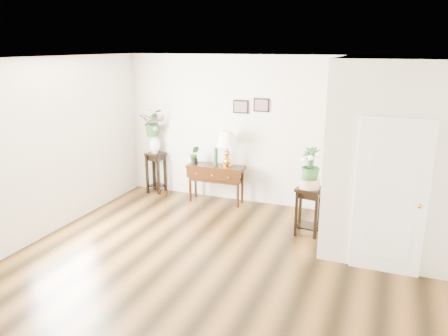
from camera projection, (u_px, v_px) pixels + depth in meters
The scene contains 20 objects.
floor at pixel (218, 269), 5.98m from camera, with size 6.00×5.50×0.02m, color brown.
ceiling at pixel (218, 59), 5.22m from camera, with size 6.00×5.50×0.02m, color white.
wall_back at pixel (274, 133), 8.06m from camera, with size 6.00×0.02×2.80m, color white.
wall_front at pixel (74, 271), 3.14m from camera, with size 6.00×0.02×2.80m, color white.
wall_left at pixel (36, 151), 6.65m from camera, with size 0.02×5.50×2.80m, color white.
partition at pixel (394, 155), 6.45m from camera, with size 1.80×1.95×2.80m, color white.
door at pixel (391, 198), 5.65m from camera, with size 0.90×0.05×2.10m, color white.
art_print_left at pixel (241, 107), 8.15m from camera, with size 0.30×0.02×0.25m, color black.
art_print_right at pixel (261, 105), 8.00m from camera, with size 0.30×0.02×0.25m, color black.
wall_ornament at pixel (334, 106), 6.72m from camera, with size 0.51×0.51×0.07m, color gold.
console_table at pixel (216, 184), 8.45m from camera, with size 1.11×0.37×0.74m, color black.
table_lamp at pixel (227, 149), 8.17m from camera, with size 0.40×0.40×0.70m, color #BF8122.
green_vase at pixel (216, 157), 8.30m from camera, with size 0.07×0.07×0.34m, color #114D1D.
potted_plant at pixel (195, 155), 8.46m from camera, with size 0.18×0.15×0.33m, color #265423.
plant_stand_a at pixel (156, 172), 9.03m from camera, with size 0.33×0.33×0.84m, color black.
porcelain_vase at pixel (155, 142), 8.85m from camera, with size 0.23×0.23×0.40m, color silver, non-canonical shape.
lily_arrangement at pixel (154, 120), 8.73m from camera, with size 0.51×0.44×0.56m, color #265423.
plant_stand_b at pixel (308, 211), 7.01m from camera, with size 0.37×0.37×0.79m, color black.
ceramic_bowl at pixel (310, 183), 6.88m from camera, with size 0.32×0.32×0.14m, color beige.
narcissus at pixel (311, 164), 6.80m from camera, with size 0.29×0.29×0.53m, color #265423.
Camera 1 is at (2.03, -4.98, 2.96)m, focal length 35.00 mm.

